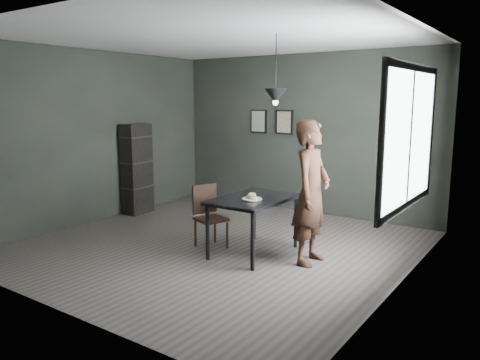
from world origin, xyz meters
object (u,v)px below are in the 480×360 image
Objects in this scene: shelf_unit at (137,169)px; pendant_lamp at (275,96)px; white_plate at (252,199)px; woman at (311,193)px; cafe_table at (254,203)px; wood_chair at (208,212)px.

pendant_lamp is (3.17, -0.60, 1.26)m from shelf_unit.
white_plate is 0.13× the size of woman.
cafe_table is 0.76× the size of shelf_unit.
shelf_unit is at bearing 166.54° from cafe_table.
white_plate is 0.79m from wood_chair.
wood_chair is 2.39m from shelf_unit.
white_plate is at bearing 17.64° from wood_chair.
woman is (0.71, 0.24, 0.13)m from white_plate.
woman reaches higher than white_plate.
pendant_lamp is (0.25, 0.10, 1.38)m from cafe_table.
cafe_table is 3.00m from shelf_unit.
shelf_unit is at bearing 77.28° from woman.
shelf_unit reaches higher than wood_chair.
wood_chair is (-1.45, -0.20, -0.40)m from woman.
cafe_table is 0.68× the size of woman.
woman reaches higher than wood_chair.
wood_chair is at bearing 177.04° from white_plate.
pendant_lamp is at bearing 21.80° from cafe_table.
pendant_lamp is (-0.52, -0.01, 1.17)m from woman.
pendant_lamp reaches higher than woman.
shelf_unit is 1.83× the size of pendant_lamp.
shelf_unit is at bearing -178.94° from wood_chair.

